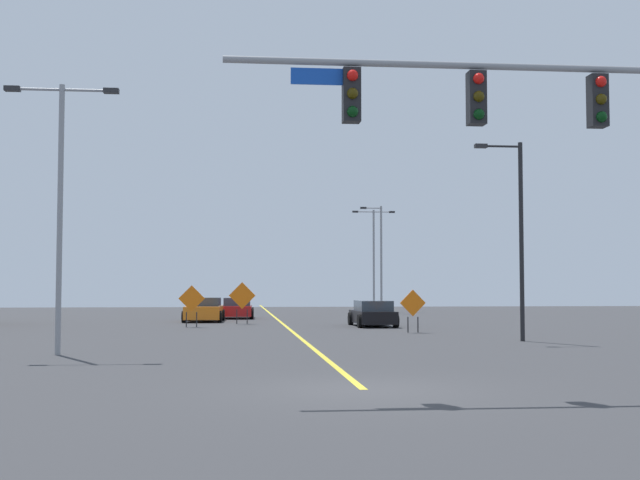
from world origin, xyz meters
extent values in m
plane|color=#38383A|center=(0.00, 0.00, 0.00)|extent=(127.29, 127.29, 0.00)
cube|color=yellow|center=(0.00, 35.36, 0.00)|extent=(0.16, 70.71, 0.01)
cylinder|color=gray|center=(2.24, 0.00, 6.28)|extent=(9.88, 0.14, 0.14)
cube|color=black|center=(4.71, 0.00, 5.64)|extent=(0.34, 0.32, 1.05)
sphere|color=red|center=(4.71, -0.17, 5.99)|extent=(0.22, 0.22, 0.22)
sphere|color=#3C3106|center=(4.71, -0.17, 5.64)|extent=(0.22, 0.22, 0.22)
sphere|color=black|center=(4.71, -0.17, 5.29)|extent=(0.22, 0.22, 0.22)
cube|color=black|center=(2.24, 0.00, 5.64)|extent=(0.34, 0.32, 1.05)
sphere|color=red|center=(2.24, -0.17, 5.99)|extent=(0.22, 0.22, 0.22)
sphere|color=#3C3106|center=(2.24, -0.17, 5.64)|extent=(0.22, 0.22, 0.22)
sphere|color=black|center=(2.24, -0.17, 5.29)|extent=(0.22, 0.22, 0.22)
cube|color=black|center=(-0.23, 0.00, 5.64)|extent=(0.34, 0.32, 1.05)
sphere|color=red|center=(-0.23, -0.17, 5.99)|extent=(0.22, 0.22, 0.22)
sphere|color=#3C3106|center=(-0.23, -0.17, 5.64)|extent=(0.22, 0.22, 0.22)
sphere|color=black|center=(-0.23, -0.17, 5.29)|extent=(0.22, 0.22, 0.22)
cube|color=#1447B7|center=(-0.85, 0.00, 5.99)|extent=(1.10, 0.03, 0.32)
cylinder|color=gray|center=(8.20, 48.43, 3.95)|extent=(0.16, 0.16, 7.91)
cylinder|color=gray|center=(7.47, 48.43, 7.76)|extent=(1.45, 0.08, 0.08)
cube|color=#262628|center=(6.75, 48.43, 7.76)|extent=(0.44, 0.24, 0.14)
cylinder|color=gray|center=(8.92, 48.43, 7.76)|extent=(1.45, 0.08, 0.08)
cube|color=#262628|center=(9.65, 48.43, 7.76)|extent=(0.44, 0.24, 0.14)
cylinder|color=black|center=(7.77, 13.33, 3.58)|extent=(0.16, 0.16, 7.16)
cylinder|color=black|center=(7.04, 13.33, 7.01)|extent=(1.46, 0.08, 0.08)
cube|color=#262628|center=(6.31, 13.33, 7.01)|extent=(0.44, 0.24, 0.14)
cylinder|color=gray|center=(-7.49, 8.81, 3.91)|extent=(0.16, 0.16, 7.81)
cylinder|color=gray|center=(-8.19, 8.81, 7.66)|extent=(1.40, 0.08, 0.08)
cube|color=#262628|center=(-8.90, 8.81, 7.66)|extent=(0.44, 0.24, 0.14)
cylinder|color=gray|center=(-6.79, 8.81, 7.66)|extent=(1.40, 0.08, 0.08)
cube|color=#262628|center=(-6.09, 8.81, 7.66)|extent=(0.44, 0.24, 0.14)
cylinder|color=gray|center=(8.07, 44.34, 3.91)|extent=(0.16, 0.16, 7.82)
cylinder|color=gray|center=(7.42, 44.34, 7.67)|extent=(1.31, 0.08, 0.08)
cube|color=#262628|center=(6.76, 44.34, 7.67)|extent=(0.44, 0.24, 0.14)
cube|color=orange|center=(-4.56, 24.90, 1.37)|extent=(1.27, 0.12, 1.27)
cylinder|color=black|center=(-4.81, 24.91, 0.36)|extent=(0.05, 0.05, 0.72)
cylinder|color=black|center=(-4.32, 24.88, 0.36)|extent=(0.05, 0.05, 0.72)
cube|color=orange|center=(-2.12, 28.12, 1.47)|extent=(1.39, 0.26, 1.40)
cylinder|color=black|center=(-2.39, 28.16, 0.38)|extent=(0.05, 0.05, 0.75)
cylinder|color=black|center=(-1.86, 28.08, 0.38)|extent=(0.05, 0.05, 0.75)
cube|color=orange|center=(5.04, 19.21, 1.25)|extent=(1.13, 0.14, 1.13)
cylinder|color=black|center=(4.82, 19.19, 0.33)|extent=(0.05, 0.05, 0.67)
cylinder|color=black|center=(5.26, 19.23, 0.33)|extent=(0.05, 0.05, 0.67)
cube|color=black|center=(4.23, 24.86, 0.46)|extent=(1.78, 4.24, 0.60)
cube|color=#333D47|center=(4.23, 24.65, 1.01)|extent=(1.58, 2.52, 0.50)
cylinder|color=black|center=(5.07, 26.35, 0.32)|extent=(0.23, 0.64, 0.64)
cylinder|color=black|center=(3.35, 26.32, 0.32)|extent=(0.23, 0.64, 0.64)
cylinder|color=black|center=(5.11, 23.40, 0.32)|extent=(0.23, 0.64, 0.64)
cylinder|color=black|center=(3.39, 23.37, 0.32)|extent=(0.23, 0.64, 0.64)
cube|color=red|center=(-2.37, 35.66, 0.47)|extent=(1.88, 4.00, 0.61)
cube|color=#333D47|center=(-2.37, 35.86, 1.01)|extent=(1.66, 2.30, 0.48)
cylinder|color=black|center=(-3.30, 34.31, 0.32)|extent=(0.24, 0.65, 0.64)
cylinder|color=black|center=(-1.53, 34.25, 0.32)|extent=(0.24, 0.65, 0.64)
cylinder|color=black|center=(-3.21, 37.07, 0.32)|extent=(0.24, 0.65, 0.64)
cylinder|color=black|center=(-1.45, 37.02, 0.32)|extent=(0.24, 0.65, 0.64)
cube|color=orange|center=(-4.21, 31.15, 0.51)|extent=(2.07, 4.05, 0.70)
cube|color=#333D47|center=(-4.21, 31.35, 1.10)|extent=(1.82, 2.39, 0.48)
cylinder|color=black|center=(-5.23, 29.79, 0.32)|extent=(0.24, 0.65, 0.64)
cylinder|color=black|center=(-3.30, 29.72, 0.32)|extent=(0.24, 0.65, 0.64)
cylinder|color=black|center=(-5.12, 32.58, 0.32)|extent=(0.24, 0.65, 0.64)
cylinder|color=black|center=(-3.20, 32.51, 0.32)|extent=(0.24, 0.65, 0.64)
camera|label=1|loc=(-2.41, -15.81, 1.96)|focal=46.97mm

